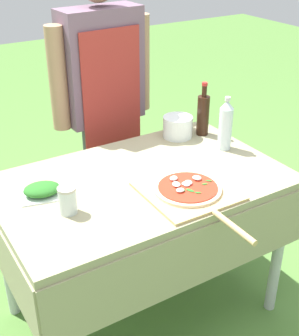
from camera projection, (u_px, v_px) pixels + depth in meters
The scene contains 9 objects.
ground_plane at pixel (143, 309), 2.41m from camera, with size 12.00×12.00×0.00m, color #517F38.
prep_table at pixel (142, 199), 2.09m from camera, with size 1.27×0.80×0.77m.
person_cook at pixel (103, 94), 2.53m from camera, with size 0.60×0.22×1.59m.
pizza_on_peel at pixel (189, 191), 1.92m from camera, with size 0.36×0.59×0.05m.
oil_bottle at pixel (203, 114), 2.40m from camera, with size 0.06×0.06×0.28m.
water_bottle at pixel (226, 125), 2.25m from camera, with size 0.07×0.07×0.27m.
herb_container at pixel (42, 190), 1.90m from camera, with size 0.20×0.17×0.05m.
mixing_tub at pixel (178, 127), 2.40m from camera, with size 0.15×0.15×0.11m, color silver.
sauce_jar at pixel (68, 202), 1.78m from camera, with size 0.07×0.07×0.11m.
Camera 1 is at (-0.90, -1.53, 1.78)m, focal length 50.00 mm.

